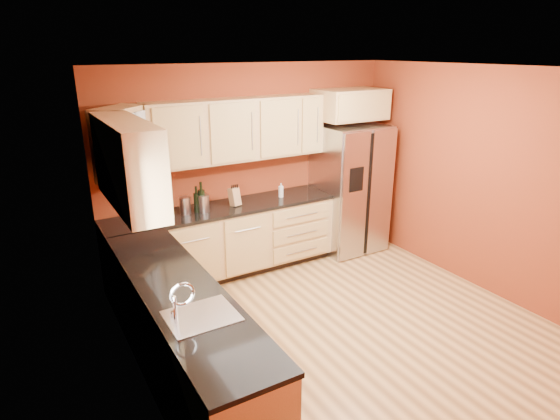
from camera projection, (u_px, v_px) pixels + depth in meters
name	position (u px, v px, depth m)	size (l,w,h in m)	color
floor	(340.00, 326.00, 4.92)	(4.00, 4.00, 0.00)	olive
ceiling	(353.00, 68.00, 4.06)	(4.00, 4.00, 0.00)	white
wall_back	(251.00, 166.00, 6.12)	(4.00, 0.04, 2.60)	maroon
wall_front	(548.00, 302.00, 2.86)	(4.00, 0.04, 2.60)	maroon
wall_left	(136.00, 253.00, 3.54)	(0.04, 4.00, 2.60)	maroon
wall_right	(482.00, 181.00, 5.45)	(0.04, 4.00, 2.60)	maroon
base_cabinets_back	(225.00, 243.00, 5.90)	(2.90, 0.60, 0.88)	tan
base_cabinets_left	(182.00, 338.00, 3.96)	(0.60, 2.80, 0.88)	tan
countertop_back	(224.00, 209.00, 5.74)	(2.90, 0.62, 0.04)	black
countertop_left	(179.00, 290.00, 3.82)	(0.62, 2.80, 0.04)	black
upper_cabinets_back	(238.00, 130.00, 5.69)	(2.30, 0.33, 0.75)	tan
upper_cabinets_left	(128.00, 164.00, 4.03)	(0.33, 1.35, 0.75)	tan
corner_upper_cabinet	(122.00, 143.00, 4.88)	(0.62, 0.33, 0.75)	tan
over_fridge_cabinet	(350.00, 104.00, 6.27)	(0.92, 0.60, 0.40)	tan
refrigerator	(349.00, 188.00, 6.59)	(0.90, 0.75, 1.78)	#B7B8BC
window	(154.00, 245.00, 3.06)	(0.03, 0.90, 1.00)	white
sink_faucet	(200.00, 298.00, 3.35)	(0.50, 0.42, 0.30)	silver
canister_left	(204.00, 203.00, 5.53)	(0.13, 0.13, 0.21)	#B7B8BC
canister_right	(185.00, 205.00, 5.47)	(0.13, 0.13, 0.20)	#B7B8BC
wine_bottle_a	(197.00, 199.00, 5.52)	(0.07, 0.07, 0.31)	black
wine_bottle_b	(201.00, 197.00, 5.51)	(0.08, 0.08, 0.37)	black
knife_block	(235.00, 197.00, 5.76)	(0.11, 0.10, 0.22)	tan
soap_dispenser	(281.00, 190.00, 6.09)	(0.06, 0.06, 0.19)	white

